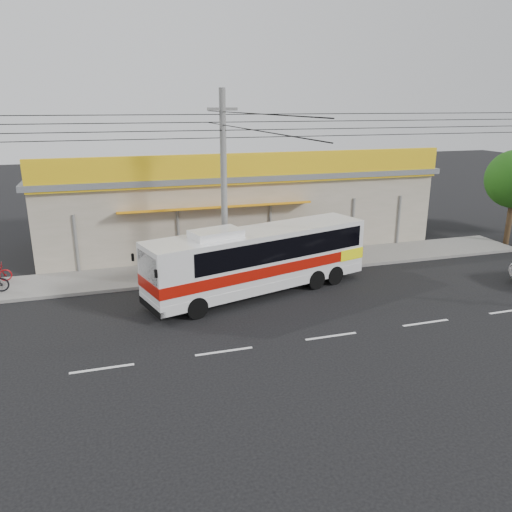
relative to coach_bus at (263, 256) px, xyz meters
The scene contains 6 objects.
ground 3.19m from the coach_bus, 67.76° to the right, with size 120.00×120.00×0.00m, color black.
sidewalk 4.00m from the coach_bus, 73.76° to the left, with size 30.00×3.20×0.15m, color slate.
lane_markings 5.38m from the coach_bus, 78.45° to the right, with size 50.00×0.12×0.01m, color silver, non-canonical shape.
storefront_building 9.12m from the coach_bus, 83.59° to the left, with size 22.60×9.20×5.70m.
coach_bus is the anchor object (origin of this frame).
utility_pole 5.92m from the coach_bus, 127.37° to the left, with size 34.00×14.00×8.77m.
Camera 1 is at (-7.42, -17.48, 8.09)m, focal length 35.00 mm.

